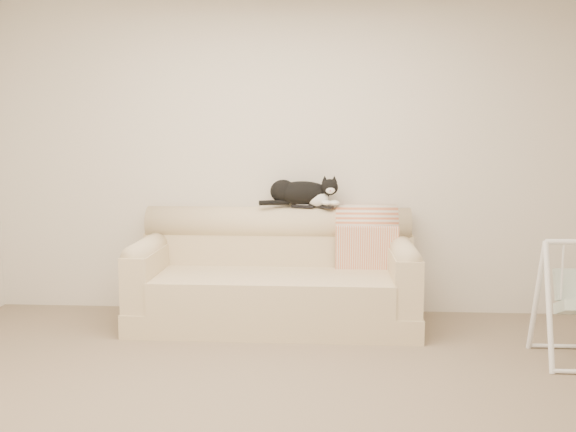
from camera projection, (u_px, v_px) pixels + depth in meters
The scene contains 7 objects.
ground_plane at pixel (263, 406), 3.52m from camera, with size 5.00×5.00×0.00m, color #796750.
room_shell at pixel (262, 126), 3.33m from camera, with size 5.04×4.04×2.60m.
sofa at pixel (275, 279), 5.08m from camera, with size 2.20×0.93×0.90m.
remote_a at pixel (303, 206), 5.22m from camera, with size 0.19×0.08×0.03m.
remote_b at pixel (324, 207), 5.19m from camera, with size 0.16×0.14×0.02m.
tuxedo_cat at pixel (302, 193), 5.23m from camera, with size 0.65×0.25×0.26m.
throw_blanket at pixel (366, 229), 5.21m from camera, with size 0.50×0.38×0.58m.
Camera 1 is at (0.35, -3.35, 1.47)m, focal length 40.00 mm.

